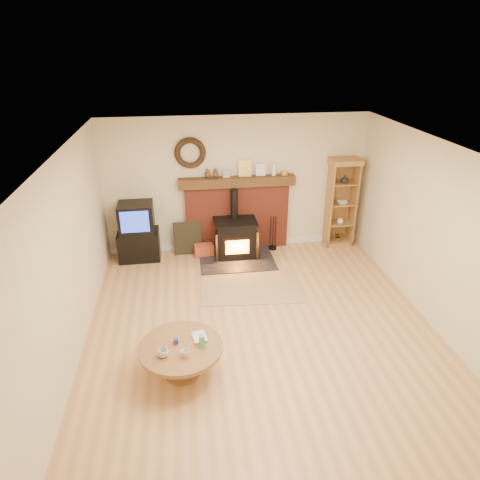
{
  "coord_description": "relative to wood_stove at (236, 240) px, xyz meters",
  "views": [
    {
      "loc": [
        -1.0,
        -5.02,
        3.84
      ],
      "look_at": [
        -0.17,
        1.0,
        0.96
      ],
      "focal_mm": 32.0,
      "sensor_mm": 36.0,
      "label": 1
    }
  ],
  "objects": [
    {
      "name": "area_rug",
      "position": [
        0.11,
        -1.12,
        -0.36
      ],
      "size": [
        1.76,
        1.28,
        0.01
      ],
      "primitive_type": "cube",
      "rotation": [
        0.0,
        0.0,
        -0.07
      ],
      "color": "brown",
      "rests_on": "ground"
    },
    {
      "name": "tv_unit",
      "position": [
        -1.82,
        0.19,
        0.17
      ],
      "size": [
        0.76,
        0.55,
        1.11
      ],
      "color": "black",
      "rests_on": "ground"
    },
    {
      "name": "wood_stove",
      "position": [
        0.0,
        0.0,
        0.0
      ],
      "size": [
        1.4,
        1.0,
        1.3
      ],
      "color": "black",
      "rests_on": "ground"
    },
    {
      "name": "ground",
      "position": [
        0.08,
        -2.27,
        -0.36
      ],
      "size": [
        5.5,
        5.5,
        0.0
      ],
      "primitive_type": "plane",
      "color": "tan",
      "rests_on": "ground"
    },
    {
      "name": "coffee_table",
      "position": [
        -1.07,
        -3.08,
        -0.0
      ],
      "size": [
        1.04,
        1.04,
        0.6
      ],
      "color": "brown",
      "rests_on": "ground"
    },
    {
      "name": "chimney_breast",
      "position": [
        0.08,
        0.39,
        0.44
      ],
      "size": [
        2.2,
        0.22,
        1.78
      ],
      "color": "maroon",
      "rests_on": "ground"
    },
    {
      "name": "curio_cabinet",
      "position": [
        2.13,
        0.28,
        0.54
      ],
      "size": [
        0.57,
        0.41,
        1.79
      ],
      "color": "olive",
      "rests_on": "ground"
    },
    {
      "name": "room_shell",
      "position": [
        0.06,
        -2.18,
        1.35
      ],
      "size": [
        5.02,
        5.52,
        2.61
      ],
      "color": "beige",
      "rests_on": "ground"
    },
    {
      "name": "fire_tools",
      "position": [
        0.78,
        0.23,
        -0.23
      ],
      "size": [
        0.16,
        0.16,
        0.7
      ],
      "color": "black",
      "rests_on": "ground"
    },
    {
      "name": "leaning_painting",
      "position": [
        -0.9,
        0.28,
        -0.04
      ],
      "size": [
        0.54,
        0.14,
        0.64
      ],
      "primitive_type": "cube",
      "rotation": [
        -0.17,
        0.0,
        0.0
      ],
      "color": "black",
      "rests_on": "ground"
    },
    {
      "name": "firelog_box",
      "position": [
        -0.6,
        0.13,
        -0.25
      ],
      "size": [
        0.38,
        0.26,
        0.23
      ],
      "primitive_type": "cube",
      "rotation": [
        0.0,
        0.0,
        0.1
      ],
      "color": "#C37216",
      "rests_on": "ground"
    }
  ]
}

